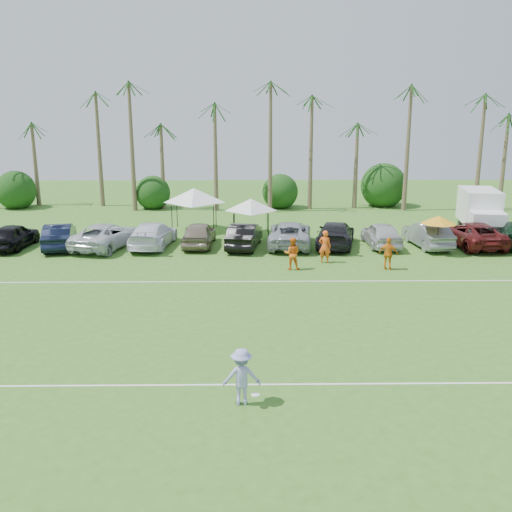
{
  "coord_description": "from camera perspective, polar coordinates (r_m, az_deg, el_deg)",
  "views": [
    {
      "loc": [
        2.98,
        -15.67,
        9.08
      ],
      "look_at": [
        3.37,
        13.37,
        1.6
      ],
      "focal_mm": 40.0,
      "sensor_mm": 36.0,
      "label": 1
    }
  ],
  "objects": [
    {
      "name": "parked_car_5",
      "position": [
        38.45,
        -1.17,
        2.07
      ],
      "size": [
        2.58,
        5.34,
        1.69
      ],
      "primitive_type": "imported",
      "rotation": [
        0.0,
        0.0,
        2.98
      ],
      "color": "black",
      "rests_on": "ground"
    },
    {
      "name": "parked_car_4",
      "position": [
        39.1,
        -5.74,
        2.21
      ],
      "size": [
        2.22,
        5.04,
        1.69
      ],
      "primitive_type": "imported",
      "rotation": [
        0.0,
        0.0,
        3.1
      ],
      "color": "#80725D",
      "rests_on": "ground"
    },
    {
      "name": "palm_tree_9",
      "position": [
        55.74,
        15.27,
        13.2
      ],
      "size": [
        2.4,
        2.4,
        9.9
      ],
      "color": "brown",
      "rests_on": "ground"
    },
    {
      "name": "canopy_tent_right",
      "position": [
        42.11,
        -0.51,
        5.75
      ],
      "size": [
        3.91,
        3.91,
        3.17
      ],
      "color": "black",
      "rests_on": "ground"
    },
    {
      "name": "bush_tree_2",
      "position": [
        55.24,
        2.38,
        6.85
      ],
      "size": [
        4.0,
        4.0,
        4.0
      ],
      "color": "brown",
      "rests_on": "ground"
    },
    {
      "name": "palm_tree_5",
      "position": [
        53.76,
        -4.07,
        13.63
      ],
      "size": [
        2.4,
        2.4,
        9.9
      ],
      "color": "brown",
      "rests_on": "ground"
    },
    {
      "name": "parked_car_6",
      "position": [
        38.98,
        3.41,
        2.22
      ],
      "size": [
        3.37,
        6.31,
        1.69
      ],
      "primitive_type": "imported",
      "rotation": [
        0.0,
        0.0,
        3.04
      ],
      "color": "#9EA3AB",
      "rests_on": "ground"
    },
    {
      "name": "canopy_tent_left",
      "position": [
        43.75,
        -6.22,
        6.75
      ],
      "size": [
        4.74,
        4.74,
        3.84
      ],
      "color": "black",
      "rests_on": "ground"
    },
    {
      "name": "palm_tree_3",
      "position": [
        54.79,
        -12.79,
        15.13
      ],
      "size": [
        2.4,
        2.4,
        11.9
      ],
      "color": "brown",
      "rests_on": "ground"
    },
    {
      "name": "sideline_player_a",
      "position": [
        34.87,
        6.9,
        0.94
      ],
      "size": [
        0.82,
        0.63,
        2.01
      ],
      "primitive_type": "imported",
      "rotation": [
        0.0,
        0.0,
        2.91
      ],
      "color": "#FF5C1C",
      "rests_on": "ground"
    },
    {
      "name": "field_lines",
      "position": [
        25.52,
        -7.48,
        -6.51
      ],
      "size": [
        80.0,
        12.1,
        0.01
      ],
      "color": "white",
      "rests_on": "ground"
    },
    {
      "name": "bush_tree_0",
      "position": [
        59.37,
        -22.64,
        6.29
      ],
      "size": [
        4.0,
        4.0,
        4.0
      ],
      "color": "brown",
      "rests_on": "ground"
    },
    {
      "name": "frisbee_player",
      "position": [
        18.31,
        -1.45,
        -11.97
      ],
      "size": [
        1.24,
        0.76,
        1.86
      ],
      "rotation": [
        0.0,
        0.0,
        3.19
      ],
      "color": "#989AD8",
      "rests_on": "ground"
    },
    {
      "name": "bush_tree_3",
      "position": [
        56.67,
        12.6,
        6.71
      ],
      "size": [
        4.0,
        4.0,
        4.0
      ],
      "color": "brown",
      "rests_on": "ground"
    },
    {
      "name": "ground",
      "position": [
        18.35,
        -10.4,
        -15.46
      ],
      "size": [
        120.0,
        120.0,
        0.0
      ],
      "primitive_type": "plane",
      "color": "#386A20",
      "rests_on": "ground"
    },
    {
      "name": "palm_tree_11",
      "position": [
        58.81,
        24.11,
        14.19
      ],
      "size": [
        2.4,
        2.4,
        11.9
      ],
      "color": "brown",
      "rests_on": "ground"
    },
    {
      "name": "parked_car_7",
      "position": [
        39.24,
        7.96,
        2.19
      ],
      "size": [
        3.56,
        6.18,
        1.69
      ],
      "primitive_type": "imported",
      "rotation": [
        0.0,
        0.0,
        2.92
      ],
      "color": "black",
      "rests_on": "ground"
    },
    {
      "name": "box_truck",
      "position": [
        45.6,
        21.57,
        4.18
      ],
      "size": [
        3.48,
        6.67,
        3.27
      ],
      "rotation": [
        0.0,
        0.0,
        -0.18
      ],
      "color": "white",
      "rests_on": "ground"
    },
    {
      "name": "sideline_player_c",
      "position": [
        33.98,
        13.11,
        0.22
      ],
      "size": [
        1.21,
        0.85,
        1.9
      ],
      "primitive_type": "imported",
      "rotation": [
        0.0,
        0.0,
        2.75
      ],
      "color": "orange",
      "rests_on": "ground"
    },
    {
      "name": "parked_car_0",
      "position": [
        41.63,
        -23.13,
        1.86
      ],
      "size": [
        2.28,
        5.06,
        1.69
      ],
      "primitive_type": "imported",
      "rotation": [
        0.0,
        0.0,
        3.08
      ],
      "color": "black",
      "rests_on": "ground"
    },
    {
      "name": "parked_car_8",
      "position": [
        39.74,
        12.43,
        2.14
      ],
      "size": [
        2.12,
        5.0,
        1.69
      ],
      "primitive_type": "imported",
      "rotation": [
        0.0,
        0.0,
        3.17
      ],
      "color": "#BEBEBE",
      "rests_on": "ground"
    },
    {
      "name": "palm_tree_10",
      "position": [
        57.28,
        20.28,
        13.71
      ],
      "size": [
        2.4,
        2.4,
        10.9
      ],
      "color": "brown",
      "rests_on": "ground"
    },
    {
      "name": "bush_tree_1",
      "position": [
        55.88,
        -10.09,
        6.73
      ],
      "size": [
        4.0,
        4.0,
        4.0
      ],
      "color": "brown",
      "rests_on": "ground"
    },
    {
      "name": "parked_car_10",
      "position": [
        41.55,
        20.84,
        2.05
      ],
      "size": [
        3.14,
        6.22,
        1.69
      ],
      "primitive_type": "imported",
      "rotation": [
        0.0,
        0.0,
        3.2
      ],
      "color": "#571515",
      "rests_on": "ground"
    },
    {
      "name": "parked_car_3",
      "position": [
        39.36,
        -10.28,
        2.13
      ],
      "size": [
        2.96,
        6.03,
        1.69
      ],
      "primitive_type": "imported",
      "rotation": [
        0.0,
        0.0,
        3.04
      ],
      "color": "white",
      "rests_on": "ground"
    },
    {
      "name": "parked_car_2",
      "position": [
        39.66,
        -14.8,
        1.97
      ],
      "size": [
        4.19,
        6.57,
        1.69
      ],
      "primitive_type": "imported",
      "rotation": [
        0.0,
        0.0,
        2.89
      ],
      "color": "silver",
      "rests_on": "ground"
    },
    {
      "name": "market_umbrella",
      "position": [
        38.19,
        17.81,
        3.47
      ],
      "size": [
        2.27,
        2.27,
        2.52
      ],
      "color": "black",
      "rests_on": "ground"
    },
    {
      "name": "palm_tree_8",
      "position": [
        54.62,
        10.04,
        12.55
      ],
      "size": [
        2.4,
        2.4,
        8.9
      ],
      "color": "brown",
      "rests_on": "ground"
    },
    {
      "name": "palm_tree_2",
      "position": [
        55.72,
        -16.89,
        13.98
      ],
      "size": [
        2.4,
        2.4,
        10.9
      ],
      "color": "brown",
      "rests_on": "ground"
    },
    {
      "name": "palm_tree_1",
      "position": [
        57.27,
        -21.76,
        12.72
      ],
      "size": [
        2.4,
        2.4,
        9.9
      ],
      "color": "brown",
      "rests_on": "ground"
    },
    {
      "name": "sideline_player_b",
      "position": [
        33.22,
        3.63,
        0.26
      ],
      "size": [
        1.0,
        0.81,
        1.91
      ],
      "primitive_type": "imported",
      "rotation": [
        0.0,
        0.0,
        3.04
      ],
      "color": "orange",
      "rests_on": "ground"
    },
    {
      "name": "parked_car_1",
      "position": [
        40.54,
        -19.07,
        1.92
      ],
      "size": [
        2.79,
        5.37,
        1.69
      ],
      "primitive_type": "imported",
      "rotation": [
        0.0,
        0.0,
        3.35
      ],
      "color": "black",
      "rests_on": "ground"
    },
    {
      "name": "palm_tree_6",
      "position": [
        53.68,
        0.32,
        14.58
      ],
      "size": [
        2.4,
        2.4,
        10.9
      ],
      "color": "brown",
      "rests_on": "ground"
    },
    {
      "name": "palm_tree_4",
      "position": [
        54.15,
        -8.39,
        12.6
      ],
      "size": [
        2.4,
        2.4,
        8.9
      ],
      "color": "brown",
      "rests_on": "ground"
    },
    {
      "name": "palm_tree_7",
      "position": [
        53.91,
        4.74,
        15.44
      ],
      "size": [
        2.4,
        2.4,
        11.9
      ],
      "color": "brown",
      "rests_on": "ground"
    },
    {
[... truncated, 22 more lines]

